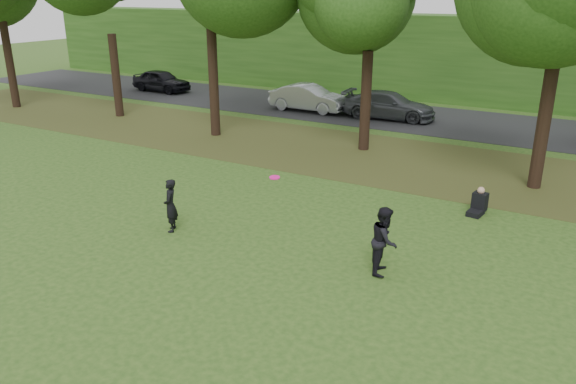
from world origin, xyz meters
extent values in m
plane|color=#254616|center=(0.00, 0.00, 0.00)|extent=(120.00, 120.00, 0.00)
cube|color=#473619|center=(0.00, 13.00, 0.01)|extent=(60.00, 7.00, 0.01)
cube|color=black|center=(0.00, 21.00, 0.01)|extent=(70.00, 7.00, 0.02)
cube|color=#234915|center=(0.00, 27.00, 2.50)|extent=(70.00, 3.00, 5.00)
imported|color=black|center=(-4.43, 3.23, 0.76)|extent=(0.61, 0.67, 1.53)
imported|color=black|center=(1.65, 3.86, 0.84)|extent=(0.80, 0.93, 1.68)
imported|color=black|center=(-20.19, 20.53, 0.73)|extent=(4.21, 1.85, 1.41)
imported|color=#A9ABB1|center=(-8.76, 19.78, 0.75)|extent=(4.42, 1.55, 1.45)
imported|color=#42454A|center=(-4.18, 20.13, 0.72)|extent=(4.94, 2.29, 1.40)
cylinder|color=#FF1591|center=(-1.28, 3.67, 1.99)|extent=(0.29, 0.29, 0.05)
cube|color=black|center=(2.81, 8.68, 0.08)|extent=(0.48, 0.61, 0.16)
cube|color=black|center=(2.85, 8.96, 0.36)|extent=(0.46, 0.40, 0.56)
sphere|color=tan|center=(2.85, 8.96, 0.72)|extent=(0.22, 0.22, 0.22)
cylinder|color=black|center=(-24.00, 12.40, 2.48)|extent=(0.44, 0.44, 4.96)
cylinder|color=black|center=(-17.00, 13.60, 2.14)|extent=(0.44, 0.44, 4.28)
cylinder|color=black|center=(-10.00, 12.80, 2.54)|extent=(0.44, 0.44, 5.08)
cylinder|color=black|center=(-3.00, 13.90, 2.06)|extent=(0.44, 0.44, 4.12)
cylinder|color=black|center=(4.00, 12.30, 2.31)|extent=(0.44, 0.44, 4.62)
camera|label=1|loc=(5.67, -7.84, 6.49)|focal=35.00mm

